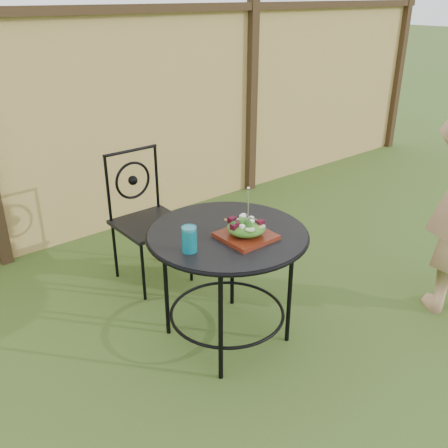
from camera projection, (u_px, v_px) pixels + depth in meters
name	position (u px, v px, depth m)	size (l,w,h in m)	color
ground	(323.00, 325.00, 3.21)	(60.00, 60.00, 0.00)	#2A4416
fence	(138.00, 119.00, 4.35)	(8.00, 0.12, 1.90)	#DDC16D
patio_table	(227.00, 254.00, 2.86)	(0.92, 0.92, 0.72)	black
patio_chair	(146.00, 215.00, 3.57)	(0.46, 0.46, 0.95)	black
salad_plate	(246.00, 236.00, 2.73)	(0.27, 0.27, 0.02)	#421009
salad	(246.00, 227.00, 2.71)	(0.21, 0.21, 0.08)	#235614
fork	(248.00, 205.00, 2.66)	(0.01, 0.01, 0.18)	silver
drinking_glass	(189.00, 239.00, 2.57)	(0.08, 0.08, 0.14)	#0B6C80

